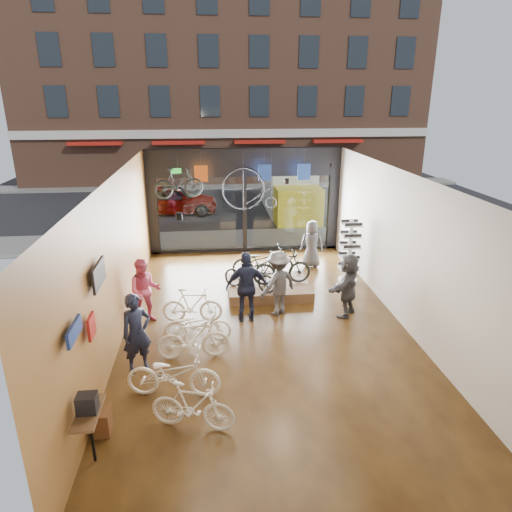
{
  "coord_description": "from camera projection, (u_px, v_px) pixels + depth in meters",
  "views": [
    {
      "loc": [
        -1.31,
        -10.33,
        5.54
      ],
      "look_at": [
        -0.07,
        1.4,
        1.38
      ],
      "focal_mm": 32.0,
      "sensor_mm": 36.0,
      "label": 1
    }
  ],
  "objects": [
    {
      "name": "sidewalk_near",
      "position": [
        242.0,
        239.0,
        18.39
      ],
      "size": [
        30.0,
        2.4,
        0.12
      ],
      "primitive_type": "cube",
      "color": "slate",
      "rests_on": "ground"
    },
    {
      "name": "ceiling",
      "position": [
        265.0,
        175.0,
        10.39
      ],
      "size": [
        7.0,
        12.0,
        0.04
      ],
      "primitive_type": "cube",
      "color": "black",
      "rests_on": "ground"
    },
    {
      "name": "exit_sign",
      "position": [
        176.0,
        171.0,
        15.92
      ],
      "size": [
        0.35,
        0.06,
        0.18
      ],
      "primitive_type": "cube",
      "color": "#198C26",
      "rests_on": "storefront"
    },
    {
      "name": "wall_back",
      "position": [
        328.0,
        422.0,
        5.38
      ],
      "size": [
        7.0,
        0.04,
        3.8
      ],
      "primitive_type": "cube",
      "color": "beige",
      "rests_on": "ground"
    },
    {
      "name": "floor_bike_4",
      "position": [
        198.0,
        325.0,
        10.79
      ],
      "size": [
        1.62,
        0.68,
        0.83
      ],
      "primitive_type": "imported",
      "rotation": [
        0.0,
        0.0,
        1.49
      ],
      "color": "white",
      "rests_on": "ground_plane"
    },
    {
      "name": "wall_right",
      "position": [
        405.0,
        250.0,
        11.38
      ],
      "size": [
        0.04,
        12.0,
        3.8
      ],
      "primitive_type": "cube",
      "color": "beige",
      "rests_on": "ground"
    },
    {
      "name": "floor_bike_1",
      "position": [
        193.0,
        406.0,
        7.9
      ],
      "size": [
        1.58,
        0.85,
        0.91
      ],
      "primitive_type": "imported",
      "rotation": [
        0.0,
        0.0,
        1.28
      ],
      "color": "white",
      "rests_on": "ground_plane"
    },
    {
      "name": "storefront",
      "position": [
        245.0,
        201.0,
        16.65
      ],
      "size": [
        7.0,
        0.26,
        3.8
      ],
      "primitive_type": null,
      "color": "black",
      "rests_on": "ground"
    },
    {
      "name": "floor_bike_3",
      "position": [
        193.0,
        339.0,
        10.03
      ],
      "size": [
        1.62,
        0.5,
        0.97
      ],
      "primitive_type": "imported",
      "rotation": [
        0.0,
        0.0,
        1.6
      ],
      "color": "white",
      "rests_on": "ground_plane"
    },
    {
      "name": "box_truck",
      "position": [
        291.0,
        190.0,
        21.82
      ],
      "size": [
        2.12,
        6.36,
        2.51
      ],
      "primitive_type": null,
      "color": "silver",
      "rests_on": "street_road"
    },
    {
      "name": "sunglasses_rack",
      "position": [
        350.0,
        252.0,
        14.01
      ],
      "size": [
        0.71,
        0.65,
        2.0
      ],
      "primitive_type": null,
      "rotation": [
        0.0,
        0.0,
        0.33
      ],
      "color": "white",
      "rests_on": "ground_plane"
    },
    {
      "name": "street_car",
      "position": [
        173.0,
        199.0,
        22.37
      ],
      "size": [
        4.21,
        1.69,
        1.43
      ],
      "primitive_type": "imported",
      "rotation": [
        0.0,
        0.0,
        1.57
      ],
      "color": "gray",
      "rests_on": "street_road"
    },
    {
      "name": "floor_bike_2",
      "position": [
        173.0,
        374.0,
        8.78
      ],
      "size": [
        1.9,
        0.9,
        0.96
      ],
      "primitive_type": "imported",
      "rotation": [
        0.0,
        0.0,
        1.42
      ],
      "color": "white",
      "rests_on": "ground_plane"
    },
    {
      "name": "hung_bike",
      "position": [
        179.0,
        183.0,
        14.4
      ],
      "size": [
        1.64,
        0.85,
        0.95
      ],
      "primitive_type": "imported",
      "rotation": [
        0.0,
        0.0,
        1.84
      ],
      "color": "black",
      "rests_on": "ceiling"
    },
    {
      "name": "sidewalk_far",
      "position": [
        228.0,
        185.0,
        29.46
      ],
      "size": [
        30.0,
        2.0,
        0.12
      ],
      "primitive_type": "cube",
      "color": "slate",
      "rests_on": "ground"
    },
    {
      "name": "customer_2",
      "position": [
        247.0,
        287.0,
        11.6
      ],
      "size": [
        1.1,
        0.47,
        1.87
      ],
      "primitive_type": "imported",
      "rotation": [
        0.0,
        0.0,
        3.16
      ],
      "color": "#161C33",
      "rests_on": "ground_plane"
    },
    {
      "name": "display_bike_left",
      "position": [
        250.0,
        276.0,
        12.9
      ],
      "size": [
        1.68,
        1.36,
        0.86
      ],
      "primitive_type": "imported",
      "rotation": [
        0.0,
        0.0,
        1.0
      ],
      "color": "black",
      "rests_on": "display_platform"
    },
    {
      "name": "opposite_building",
      "position": [
        224.0,
        72.0,
        29.49
      ],
      "size": [
        26.0,
        5.0,
        14.0
      ],
      "primitive_type": "cube",
      "color": "brown",
      "rests_on": "ground"
    },
    {
      "name": "floor_bike_5",
      "position": [
        192.0,
        305.0,
        11.67
      ],
      "size": [
        1.57,
        0.57,
        0.92
      ],
      "primitive_type": "imported",
      "rotation": [
        0.0,
        0.0,
        1.48
      ],
      "color": "white",
      "rests_on": "ground_plane"
    },
    {
      "name": "jersey_right",
      "position": [
        304.0,
        172.0,
        15.72
      ],
      "size": [
        0.45,
        0.03,
        0.55
      ],
      "primitive_type": "cube",
      "color": "#1E3F99",
      "rests_on": "ceiling"
    },
    {
      "name": "customer_1",
      "position": [
        145.0,
        291.0,
        11.58
      ],
      "size": [
        0.89,
        0.73,
        1.7
      ],
      "primitive_type": "imported",
      "rotation": [
        0.0,
        0.0,
        0.11
      ],
      "color": "#CC4C72",
      "rests_on": "ground_plane"
    },
    {
      "name": "street_road",
      "position": [
        232.0,
        200.0,
        25.73
      ],
      "size": [
        30.0,
        18.0,
        0.02
      ],
      "primitive_type": "cube",
      "color": "black",
      "rests_on": "ground"
    },
    {
      "name": "customer_4",
      "position": [
        312.0,
        244.0,
        15.37
      ],
      "size": [
        0.89,
        0.69,
        1.62
      ],
      "primitive_type": "imported",
      "rotation": [
        0.0,
        0.0,
        2.9
      ],
      "color": "#3F3F44",
      "rests_on": "ground_plane"
    },
    {
      "name": "ground_plane",
      "position": [
        264.0,
        325.0,
        11.67
      ],
      "size": [
        7.0,
        12.0,
        0.04
      ],
      "primitive_type": "cube",
      "color": "black",
      "rests_on": "ground"
    },
    {
      "name": "jersey_mid",
      "position": [
        265.0,
        173.0,
        15.59
      ],
      "size": [
        0.45,
        0.03,
        0.55
      ],
      "primitive_type": "cube",
      "color": "#1E3F99",
      "rests_on": "ceiling"
    },
    {
      "name": "wall_left",
      "position": [
        116.0,
        260.0,
        10.68
      ],
      "size": [
        0.04,
        12.0,
        3.8
      ],
      "primitive_type": "cube",
      "color": "#B36F3D",
      "rests_on": "ground"
    },
    {
      "name": "wall_merch",
      "position": [
        90.0,
        364.0,
        7.61
      ],
      "size": [
        0.4,
        2.4,
        2.6
      ],
      "primitive_type": null,
      "color": "navy",
      "rests_on": "wall_left"
    },
    {
      "name": "customer_3",
      "position": [
        278.0,
        283.0,
        11.97
      ],
      "size": [
        1.31,
        1.17,
        1.76
      ],
      "primitive_type": "imported",
      "rotation": [
        0.0,
        0.0,
        3.72
      ],
      "color": "#3F3F44",
      "rests_on": "ground_plane"
    },
    {
      "name": "penny_farthing",
      "position": [
        252.0,
        190.0,
        15.49
      ],
      "size": [
        1.81,
        0.06,
        1.45
      ],
      "primitive_type": null,
      "color": "black",
      "rests_on": "ceiling"
    },
    {
      "name": "display_bike_mid",
      "position": [
        282.0,
        267.0,
        13.25
      ],
      "size": [
        1.75,
        0.62,
        1.03
      ],
      "primitive_type": "imported",
      "rotation": [
        0.0,
        0.0,
        1.65
      ],
      "color": "black",
      "rests_on": "display_platform"
    },
    {
      "name": "jersey_left",
      "position": [
        201.0,
        174.0,
        15.37
      ],
      "size": [
        0.45,
        0.03,
        0.55
      ],
      "primitive_type": "cube",
      "color": "#CC5919",
      "rests_on": "ceiling"
    },
    {
      "name": "customer_5",
      "position": [
        348.0,
        285.0,
        11.93
      ],
      "size": [
        1.37,
        1.57,
        1.71
      ],
      "primitive_type": "imported",
      "rotation": [
        0.0,
        0.0,
        4.06
      ],
      "color": "#3F3F44",
      "rests_on": "ground_plane"
    },
    {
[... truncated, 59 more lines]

